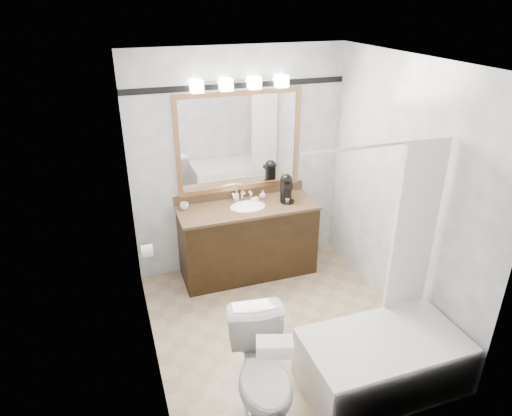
# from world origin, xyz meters

# --- Properties ---
(room) EXTENTS (2.42, 2.62, 2.52)m
(room) POSITION_xyz_m (0.00, 0.00, 1.25)
(room) COLOR tan
(room) RESTS_ON ground
(vanity) EXTENTS (1.53, 0.58, 0.97)m
(vanity) POSITION_xyz_m (0.00, 1.02, 0.44)
(vanity) COLOR black
(vanity) RESTS_ON ground
(mirror) EXTENTS (1.40, 0.04, 1.10)m
(mirror) POSITION_xyz_m (0.00, 1.28, 1.50)
(mirror) COLOR #AE794E
(mirror) RESTS_ON room
(vanity_light_bar) EXTENTS (1.02, 0.14, 0.12)m
(vanity_light_bar) POSITION_xyz_m (0.00, 1.23, 2.13)
(vanity_light_bar) COLOR silver
(vanity_light_bar) RESTS_ON room
(accent_stripe) EXTENTS (2.40, 0.01, 0.06)m
(accent_stripe) POSITION_xyz_m (0.00, 1.29, 2.10)
(accent_stripe) COLOR black
(accent_stripe) RESTS_ON room
(bathtub) EXTENTS (1.30, 0.75, 1.96)m
(bathtub) POSITION_xyz_m (0.55, -0.90, 0.28)
(bathtub) COLOR white
(bathtub) RESTS_ON ground
(tp_roll) EXTENTS (0.11, 0.12, 0.12)m
(tp_roll) POSITION_xyz_m (-1.14, 0.66, 0.70)
(tp_roll) COLOR white
(tp_roll) RESTS_ON room
(toilet) EXTENTS (0.55, 0.83, 0.80)m
(toilet) POSITION_xyz_m (-0.51, -0.91, 0.40)
(toilet) COLOR white
(toilet) RESTS_ON ground
(tissue_box) EXTENTS (0.28, 0.20, 0.10)m
(tissue_box) POSITION_xyz_m (-0.51, -1.12, 0.85)
(tissue_box) COLOR white
(tissue_box) RESTS_ON toilet
(coffee_maker) EXTENTS (0.16, 0.20, 0.31)m
(coffee_maker) POSITION_xyz_m (0.46, 1.03, 1.01)
(coffee_maker) COLOR black
(coffee_maker) RESTS_ON vanity
(cup_left) EXTENTS (0.10, 0.10, 0.07)m
(cup_left) POSITION_xyz_m (-0.67, 1.17, 0.89)
(cup_left) COLOR white
(cup_left) RESTS_ON vanity
(soap_bottle_a) EXTENTS (0.06, 0.06, 0.11)m
(soap_bottle_a) POSITION_xyz_m (-0.07, 1.22, 0.90)
(soap_bottle_a) COLOR white
(soap_bottle_a) RESTS_ON vanity
(soap_bottle_b) EXTENTS (0.09, 0.09, 0.09)m
(soap_bottle_b) POSITION_xyz_m (0.23, 1.17, 0.90)
(soap_bottle_b) COLOR white
(soap_bottle_b) RESTS_ON vanity
(soap_bar) EXTENTS (0.10, 0.08, 0.03)m
(soap_bar) POSITION_xyz_m (0.13, 1.13, 0.86)
(soap_bar) COLOR beige
(soap_bar) RESTS_ON vanity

